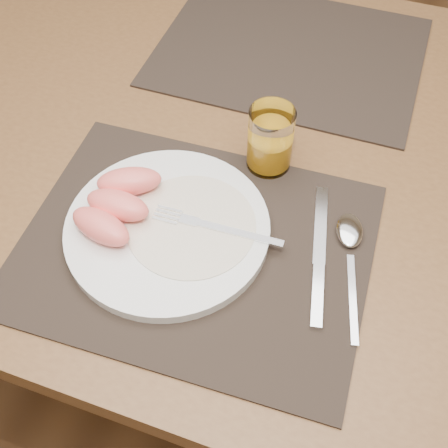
% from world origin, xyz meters
% --- Properties ---
extents(ground, '(5.00, 5.00, 0.00)m').
position_xyz_m(ground, '(0.00, 0.00, 0.00)').
color(ground, brown).
rests_on(ground, ground).
extents(table, '(1.40, 0.90, 0.75)m').
position_xyz_m(table, '(0.00, 0.00, 0.67)').
color(table, brown).
rests_on(table, ground).
extents(placemat_near, '(0.46, 0.37, 0.00)m').
position_xyz_m(placemat_near, '(-0.01, -0.22, 0.75)').
color(placemat_near, '#2B221B').
rests_on(placemat_near, table).
extents(placemat_far, '(0.45, 0.35, 0.00)m').
position_xyz_m(placemat_far, '(-0.01, 0.22, 0.75)').
color(placemat_far, '#2B221B').
rests_on(placemat_far, table).
extents(plate, '(0.27, 0.27, 0.02)m').
position_xyz_m(plate, '(-0.06, -0.21, 0.76)').
color(plate, white).
rests_on(plate, placemat_near).
extents(plate_dressing, '(0.17, 0.17, 0.00)m').
position_xyz_m(plate_dressing, '(-0.03, -0.20, 0.77)').
color(plate_dressing, white).
rests_on(plate_dressing, plate).
extents(fork, '(0.17, 0.03, 0.00)m').
position_xyz_m(fork, '(-0.01, -0.20, 0.77)').
color(fork, silver).
rests_on(fork, plate).
extents(knife, '(0.06, 0.22, 0.01)m').
position_xyz_m(knife, '(0.14, -0.20, 0.76)').
color(knife, silver).
rests_on(knife, placemat_near).
extents(spoon, '(0.07, 0.19, 0.01)m').
position_xyz_m(spoon, '(0.17, -0.15, 0.76)').
color(spoon, silver).
rests_on(spoon, placemat_near).
extents(juice_glass, '(0.06, 0.06, 0.10)m').
position_xyz_m(juice_glass, '(0.03, -0.05, 0.80)').
color(juice_glass, white).
rests_on(juice_glass, placemat_near).
extents(grapefruit_wedges, '(0.10, 0.15, 0.03)m').
position_xyz_m(grapefruit_wedges, '(-0.13, -0.21, 0.79)').
color(grapefruit_wedges, '#FF7668').
rests_on(grapefruit_wedges, plate).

